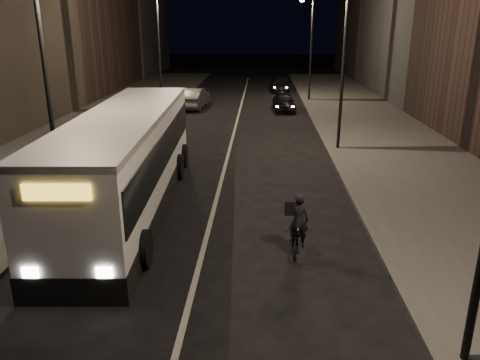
# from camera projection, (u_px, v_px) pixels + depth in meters

# --- Properties ---
(ground) EXTENTS (180.00, 180.00, 0.00)m
(ground) POSITION_uv_depth(u_px,v_px,m) (201.00, 259.00, 13.06)
(ground) COLOR black
(ground) RESTS_ON ground
(sidewalk_right) EXTENTS (7.00, 70.00, 0.16)m
(sidewalk_right) POSITION_uv_depth(u_px,v_px,m) (385.00, 140.00, 25.92)
(sidewalk_right) COLOR #3B3B39
(sidewalk_right) RESTS_ON ground
(sidewalk_left) EXTENTS (7.00, 70.00, 0.16)m
(sidewalk_left) POSITION_uv_depth(u_px,v_px,m) (83.00, 137.00, 26.66)
(sidewalk_left) COLOR #3B3B39
(sidewalk_left) RESTS_ON ground
(streetlight_right_mid) EXTENTS (1.20, 0.44, 8.12)m
(streetlight_right_mid) POSITION_uv_depth(u_px,v_px,m) (339.00, 43.00, 22.48)
(streetlight_right_mid) COLOR black
(streetlight_right_mid) RESTS_ON sidewalk_right
(streetlight_right_far) EXTENTS (1.20, 0.44, 8.12)m
(streetlight_right_far) POSITION_uv_depth(u_px,v_px,m) (308.00, 35.00, 37.63)
(streetlight_right_far) COLOR black
(streetlight_right_far) RESTS_ON sidewalk_right
(streetlight_left_near) EXTENTS (1.20, 0.44, 8.12)m
(streetlight_left_near) POSITION_uv_depth(u_px,v_px,m) (51.00, 52.00, 15.37)
(streetlight_left_near) COLOR black
(streetlight_left_near) RESTS_ON sidewalk_left
(streetlight_left_far) EXTENTS (1.20, 0.44, 8.12)m
(streetlight_left_far) POSITION_uv_depth(u_px,v_px,m) (162.00, 37.00, 32.41)
(streetlight_left_far) COLOR black
(streetlight_left_far) RESTS_ON sidewalk_left
(city_bus) EXTENTS (3.42, 12.75, 3.40)m
(city_bus) POSITION_uv_depth(u_px,v_px,m) (128.00, 156.00, 16.28)
(city_bus) COLOR white
(city_bus) RESTS_ON ground
(cyclist_on_bicycle) EXTENTS (0.77, 1.69, 1.88)m
(cyclist_on_bicycle) POSITION_uv_depth(u_px,v_px,m) (297.00, 234.00, 13.18)
(cyclist_on_bicycle) COLOR black
(cyclist_on_bicycle) RESTS_ON ground
(car_near) EXTENTS (1.76, 3.90, 1.30)m
(car_near) POSITION_uv_depth(u_px,v_px,m) (284.00, 102.00, 34.91)
(car_near) COLOR black
(car_near) RESTS_ON ground
(car_mid) EXTENTS (2.05, 4.93, 1.58)m
(car_mid) POSITION_uv_depth(u_px,v_px,m) (194.00, 98.00, 35.95)
(car_mid) COLOR #323234
(car_mid) RESTS_ON ground
(car_far) EXTENTS (1.82, 4.33, 1.25)m
(car_far) POSITION_uv_depth(u_px,v_px,m) (280.00, 85.00, 44.79)
(car_far) COLOR black
(car_far) RESTS_ON ground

